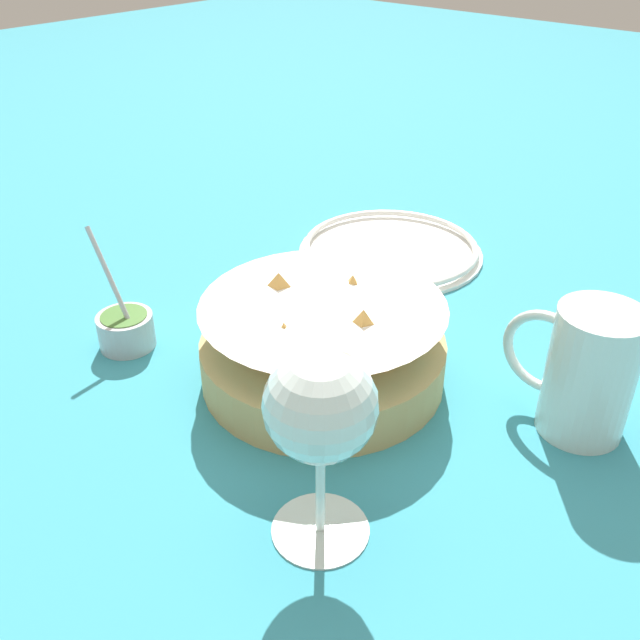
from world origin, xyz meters
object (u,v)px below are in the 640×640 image
Objects in this scene: wine_glass at (320,412)px; beer_mug at (587,376)px; sauce_cup at (126,328)px; side_plate at (390,249)px; food_basket at (320,343)px.

beer_mug is (-0.09, -0.24, -0.06)m from wine_glass.
sauce_cup is 0.33m from wine_glass.
beer_mug reaches higher than side_plate.
side_plate is at bearing -27.19° from beer_mug.
beer_mug is at bearing 152.81° from side_plate.
side_plate is at bearing -67.67° from food_basket.
wine_glass is (-0.13, 0.14, 0.07)m from food_basket.
sauce_cup is 0.53× the size of side_plate.
food_basket is at bearing 112.33° from side_plate.
wine_glass reaches higher than beer_mug.
wine_glass is at bearing 120.11° from side_plate.
side_plate is (0.32, -0.17, -0.05)m from beer_mug.
food_basket is 1.96× the size of beer_mug.
sauce_cup is at bearing 26.22° from food_basket.
wine_glass is at bearing 170.09° from sauce_cup.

